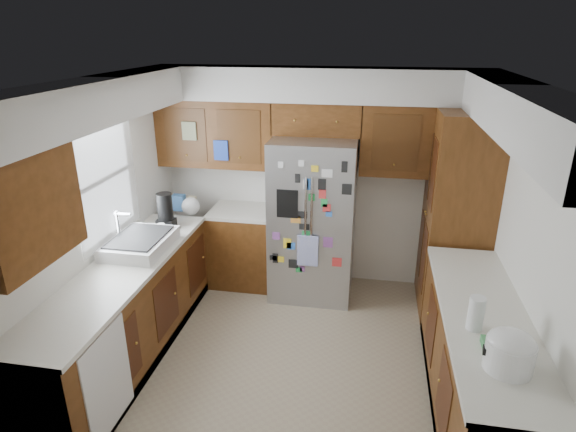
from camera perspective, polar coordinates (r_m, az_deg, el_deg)
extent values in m
plane|color=tan|center=(4.73, 0.79, -16.01)|extent=(3.60, 3.60, 0.00)
cube|color=silver|center=(5.58, 3.57, 4.44)|extent=(3.60, 0.04, 2.50)
cube|color=silver|center=(4.71, -21.28, -0.28)|extent=(0.04, 3.20, 2.50)
cube|color=silver|center=(4.22, 25.82, -3.47)|extent=(0.04, 3.20, 2.50)
cube|color=silver|center=(2.73, -4.82, -15.11)|extent=(3.60, 0.04, 2.50)
cube|color=white|center=(3.78, 0.99, 15.90)|extent=(3.60, 3.20, 0.02)
cube|color=silver|center=(5.18, 3.59, 15.28)|extent=(3.60, 0.38, 0.35)
cube|color=silver|center=(4.36, -20.99, 12.82)|extent=(0.38, 3.20, 0.35)
cube|color=silver|center=(3.88, 25.64, 11.27)|extent=(0.38, 3.20, 0.35)
cube|color=#46270D|center=(5.54, -8.43, 9.71)|extent=(1.33, 0.34, 0.75)
cube|color=#46270D|center=(5.28, 15.93, 8.58)|extent=(1.33, 0.34, 0.75)
cube|color=#46270D|center=(3.57, -29.27, 0.71)|extent=(0.34, 0.85, 0.75)
cube|color=white|center=(4.67, -21.11, 4.15)|extent=(0.02, 0.90, 1.05)
cube|color=white|center=(4.66, -20.70, 4.13)|extent=(0.01, 1.02, 1.15)
cube|color=#1D3FAC|center=(5.36, -7.96, 7.72)|extent=(0.16, 0.02, 0.22)
cube|color=#C1B493|center=(5.44, -11.63, 9.84)|extent=(0.16, 0.02, 0.20)
cube|color=#46270D|center=(4.68, -18.61, -11.13)|extent=(0.60, 2.60, 0.88)
cube|color=#46270D|center=(5.75, -5.18, -3.75)|extent=(0.75, 0.60, 0.88)
cube|color=silver|center=(4.46, -19.29, -6.12)|extent=(0.63, 2.60, 0.04)
cube|color=silver|center=(5.57, -5.34, 0.54)|extent=(0.75, 0.60, 0.04)
cube|color=black|center=(4.90, -18.06, -15.00)|extent=(0.60, 2.60, 0.10)
cube|color=white|center=(3.95, -20.51, -17.84)|extent=(0.01, 0.58, 0.80)
cube|color=#46270D|center=(4.14, 21.47, -16.27)|extent=(0.60, 2.25, 0.88)
cube|color=silver|center=(3.89, 22.38, -10.84)|extent=(0.63, 2.25, 0.04)
cube|color=black|center=(4.38, 20.74, -20.35)|extent=(0.60, 2.25, 0.10)
cube|color=#46270D|center=(5.26, 19.37, 0.13)|extent=(0.60, 0.90, 2.15)
cube|color=#949498|center=(5.33, 2.98, -0.37)|extent=(0.90, 0.75, 1.80)
cylinder|color=silver|center=(4.92, 2.08, -0.38)|extent=(0.02, 0.02, 0.90)
cylinder|color=silver|center=(4.91, 2.77, -0.42)|extent=(0.02, 0.02, 0.90)
cube|color=black|center=(4.90, -0.08, 1.44)|extent=(0.22, 0.01, 0.30)
cube|color=white|center=(5.04, 2.34, -4.16)|extent=(0.22, 0.01, 0.34)
cube|color=yellow|center=(5.16, -0.86, -5.16)|extent=(0.07, 0.00, 0.07)
cube|color=blue|center=(4.88, 4.87, 0.24)|extent=(0.07, 0.00, 0.06)
cube|color=green|center=(5.18, 1.31, -6.40)|extent=(0.07, 0.00, 0.06)
cube|color=red|center=(4.81, 4.10, 2.61)|extent=(0.07, 0.00, 0.10)
cube|color=white|center=(4.75, 1.58, 6.26)|extent=(0.06, 0.00, 0.06)
cube|color=black|center=(4.77, 6.98, 3.15)|extent=(0.10, 0.00, 0.11)
cube|color=black|center=(5.16, 0.64, -5.70)|extent=(0.10, 0.00, 0.10)
cube|color=black|center=(4.80, 1.15, 4.49)|extent=(0.05, 0.00, 0.09)
cube|color=black|center=(4.78, 4.05, 3.75)|extent=(0.08, 0.00, 0.12)
cube|color=black|center=(4.92, 1.69, 0.13)|extent=(0.10, 0.00, 0.07)
cube|color=black|center=(5.17, -1.75, -4.99)|extent=(0.08, 0.00, 0.06)
cube|color=green|center=(4.84, 4.31, 1.56)|extent=(0.07, 0.00, 0.09)
cube|color=#8C4C99|center=(5.06, -1.41, -2.38)|extent=(0.08, 0.00, 0.08)
cube|color=yellow|center=(5.07, -0.08, -3.27)|extent=(0.08, 0.00, 0.11)
cube|color=black|center=(4.96, 1.94, -1.29)|extent=(0.11, 0.00, 0.07)
cube|color=white|center=(4.74, 4.65, 5.06)|extent=(0.11, 0.00, 0.08)
cube|color=white|center=(4.79, -0.88, 6.10)|extent=(0.05, 0.00, 0.06)
cube|color=red|center=(4.86, 4.60, 0.94)|extent=(0.08, 0.00, 0.08)
cube|color=#8C4C99|center=(5.00, 4.75, -3.14)|extent=(0.10, 0.00, 0.11)
cube|color=#8C4C99|center=(5.17, 1.70, -6.30)|extent=(0.06, 0.00, 0.06)
cube|color=green|center=(4.99, 2.15, -2.27)|extent=(0.09, 0.00, 0.09)
cube|color=white|center=(5.02, 2.93, -3.21)|extent=(0.09, 0.00, 0.10)
cube|color=green|center=(4.84, 2.81, 2.22)|extent=(0.07, 0.00, 0.07)
cube|color=red|center=(5.08, 5.81, -5.47)|extent=(0.10, 0.00, 0.10)
cube|color=black|center=(5.08, 2.50, -4.46)|extent=(0.09, 0.00, 0.05)
cube|color=black|center=(5.17, -1.52, -5.03)|extent=(0.06, 0.00, 0.11)
cube|color=orange|center=(4.95, 0.91, -0.42)|extent=(0.10, 0.00, 0.08)
cube|color=blue|center=(5.07, 0.35, -3.57)|extent=(0.09, 0.00, 0.08)
cube|color=white|center=(4.80, 2.11, 3.76)|extent=(0.05, 0.00, 0.10)
cube|color=black|center=(4.71, 6.71, 5.80)|extent=(0.06, 0.00, 0.11)
cube|color=blue|center=(4.80, 2.31, 3.79)|extent=(0.06, 0.00, 0.12)
cube|color=yellow|center=(4.74, 3.19, 5.62)|extent=(0.07, 0.00, 0.06)
cube|color=#46270D|center=(5.25, 3.53, 11.50)|extent=(0.96, 0.34, 0.35)
sphere|color=#17179B|center=(5.27, -0.39, 14.84)|extent=(0.25, 0.25, 0.25)
cylinder|color=black|center=(5.21, 5.51, 14.31)|extent=(0.31, 0.31, 0.18)
ellipsoid|color=#333338|center=(5.20, 5.55, 15.29)|extent=(0.29, 0.29, 0.13)
cube|color=white|center=(4.74, -17.13, -3.12)|extent=(0.52, 0.70, 0.12)
cube|color=black|center=(4.72, -17.22, -2.40)|extent=(0.44, 0.60, 0.02)
cylinder|color=silver|center=(4.78, -19.48, -1.16)|extent=(0.02, 0.02, 0.30)
cylinder|color=silver|center=(4.70, -19.03, 0.26)|extent=(0.16, 0.02, 0.02)
cube|color=yellow|center=(4.54, -16.69, -4.77)|extent=(0.10, 0.18, 0.04)
cube|color=black|center=(5.17, -14.21, -0.88)|extent=(0.18, 0.14, 0.10)
cylinder|color=black|center=(5.11, -14.40, 1.10)|extent=(0.16, 0.16, 0.28)
cylinder|color=#949498|center=(5.31, -14.42, 0.26)|extent=(0.14, 0.14, 0.20)
sphere|color=white|center=(5.47, -11.46, 1.13)|extent=(0.20, 0.20, 0.20)
cube|color=#3F72B2|center=(5.65, -12.82, 1.58)|extent=(0.14, 0.10, 0.18)
cube|color=#BFB28C|center=(5.68, -11.35, 1.57)|extent=(0.10, 0.08, 0.14)
cylinder|color=white|center=(5.03, -14.81, -1.50)|extent=(0.08, 0.08, 0.11)
cylinder|color=white|center=(3.32, 24.75, -14.77)|extent=(0.29, 0.29, 0.19)
ellipsoid|color=white|center=(3.27, 25.01, -13.38)|extent=(0.28, 0.28, 0.13)
cube|color=black|center=(3.27, 22.43, -14.50)|extent=(0.04, 0.06, 0.04)
cylinder|color=white|center=(3.60, 21.39, -10.70)|extent=(0.11, 0.11, 0.25)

